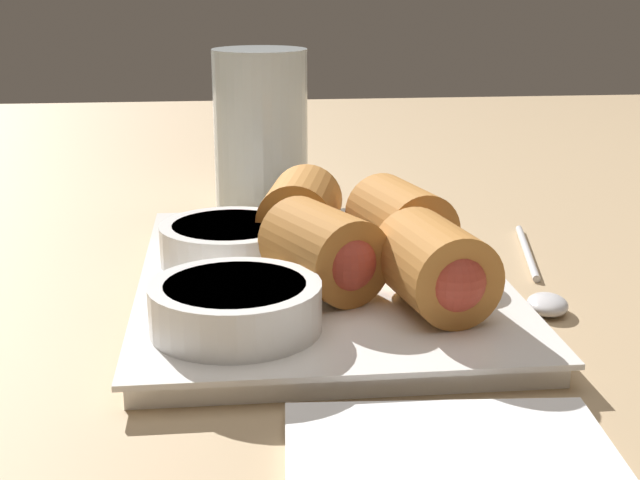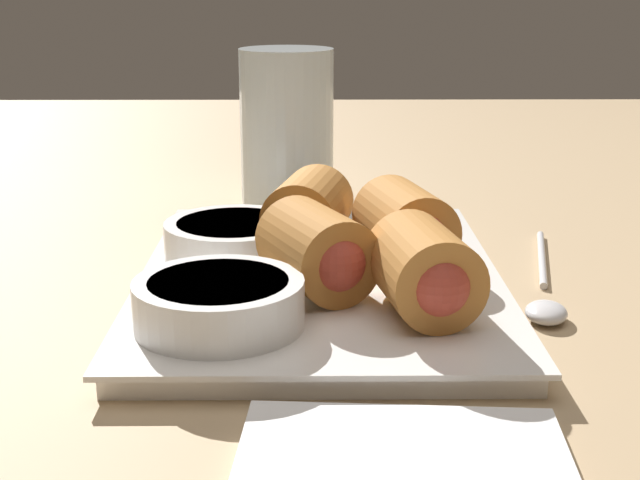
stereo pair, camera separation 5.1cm
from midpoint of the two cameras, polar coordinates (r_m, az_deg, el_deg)
table_surface at (r=54.50cm, az=4.27°, el=-5.04°), size 180.00×140.00×2.00cm
serving_plate at (r=55.27cm, az=2.65°, el=-2.75°), size 29.99×21.94×1.50cm
roll_front_left at (r=56.17cm, az=8.20°, el=0.87°), size 7.92×6.46×4.98cm
roll_front_right at (r=58.82cm, az=1.64°, el=1.76°), size 7.88×6.28×4.98cm
roll_back_left at (r=50.39cm, az=2.89°, el=-0.83°), size 8.09×7.30×4.98cm
roll_back_right at (r=47.73cm, az=9.87°, el=-2.08°), size 7.84×6.10×4.98cm
dipping_bowl_near at (r=56.80cm, az=-2.95°, el=0.03°), size 8.91×8.91×2.51cm
dipping_bowl_far at (r=46.15cm, az=-3.35°, el=-3.99°), size 8.91×8.91×2.51cm
spoon at (r=56.14cm, az=16.75°, el=-3.48°), size 18.67×5.60×1.08cm
drinking_glass at (r=75.47cm, az=-0.19°, el=7.15°), size 7.87×7.87×13.22cm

